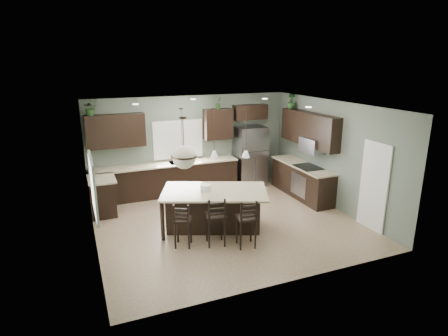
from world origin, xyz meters
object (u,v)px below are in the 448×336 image
bar_stool_left (183,224)px  kitchen_island (215,210)px  bar_stool_center (216,221)px  bar_stool_right (246,223)px  refrigerator (250,156)px  serving_dish (206,188)px  plant_back_left (90,108)px

bar_stool_left → kitchen_island: bearing=57.4°
bar_stool_center → bar_stool_right: size_ratio=1.02×
refrigerator → bar_stool_center: size_ratio=1.70×
serving_dish → bar_stool_center: size_ratio=0.22×
refrigerator → bar_stool_left: 4.39m
bar_stool_left → bar_stool_center: 0.68m
bar_stool_left → bar_stool_center: bar_stool_center is taller
kitchen_island → plant_back_left: (-2.36, 2.75, 2.14)m
kitchen_island → bar_stool_center: size_ratio=2.17×
serving_dish → refrigerator: bearing=46.8°
serving_dish → bar_stool_left: serving_dish is taller
refrigerator → plant_back_left: (-4.50, 0.19, 1.68)m
serving_dish → bar_stool_center: (-0.08, -0.83, -0.45)m
refrigerator → serving_dish: (-2.33, -2.48, 0.07)m
serving_dish → bar_stool_right: bearing=-67.3°
refrigerator → bar_stool_right: size_ratio=1.74×
refrigerator → bar_stool_center: 4.11m
refrigerator → kitchen_island: bearing=-130.0°
serving_dish → kitchen_island: bearing=-22.3°
serving_dish → plant_back_left: size_ratio=0.60×
kitchen_island → bar_stool_left: bearing=-126.3°
serving_dish → bar_stool_left: (-0.73, -0.64, -0.50)m
refrigerator → bar_stool_right: bearing=-117.1°
serving_dish → bar_stool_right: size_ratio=0.23×
kitchen_island → bar_stool_center: bar_stool_center is taller
refrigerator → serving_dish: refrigerator is taller
kitchen_island → bar_stool_right: bearing=-52.3°
serving_dish → plant_back_left: plant_back_left is taller
bar_stool_left → plant_back_left: bearing=139.5°
serving_dish → bar_stool_center: bearing=-95.4°
kitchen_island → bar_stool_right: (0.29, -1.07, 0.07)m
kitchen_island → bar_stool_right: 1.11m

